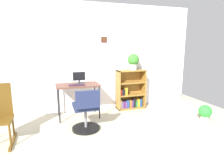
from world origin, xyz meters
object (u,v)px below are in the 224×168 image
at_px(monitor, 79,78).
at_px(potted_plant_floor, 205,112).
at_px(office_chair, 86,113).
at_px(keyboard, 77,85).
at_px(desk, 78,88).
at_px(potted_plant_on_shelf, 133,61).
at_px(bookshelf_low, 130,92).

distance_m(monitor, potted_plant_floor, 2.77).
bearing_deg(office_chair, keyboard, 95.76).
bearing_deg(desk, keyboard, -106.98).
bearing_deg(potted_plant_on_shelf, potted_plant_floor, -48.73).
distance_m(monitor, keyboard, 0.20).
bearing_deg(office_chair, potted_plant_floor, -6.90).
relative_size(keyboard, potted_plant_floor, 0.97).
height_order(office_chair, potted_plant_on_shelf, potted_plant_on_shelf).
bearing_deg(monitor, potted_plant_on_shelf, 7.06).
bearing_deg(potted_plant_on_shelf, desk, -171.77).
relative_size(desk, potted_plant_on_shelf, 2.32).
bearing_deg(monitor, office_chair, -90.71).
relative_size(desk, office_chair, 1.13).
xyz_separation_m(keyboard, office_chair, (0.06, -0.64, -0.40)).
xyz_separation_m(desk, bookshelf_low, (1.34, 0.26, -0.25)).
distance_m(desk, office_chair, 0.82).
bearing_deg(desk, monitor, 40.31).
bearing_deg(monitor, desk, -139.69).
relative_size(potted_plant_on_shelf, potted_plant_floor, 1.16).
distance_m(monitor, potted_plant_on_shelf, 1.40).
xyz_separation_m(office_chair, bookshelf_low, (1.31, 1.01, 0.07)).
bearing_deg(potted_plant_floor, office_chair, 173.10).
relative_size(monitor, keyboard, 0.80).
xyz_separation_m(office_chair, potted_plant_on_shelf, (1.36, 0.96, 0.85)).
relative_size(monitor, office_chair, 0.33).
relative_size(keyboard, potted_plant_on_shelf, 0.83).
bearing_deg(desk, office_chair, -87.68).
bearing_deg(desk, potted_plant_on_shelf, 8.23).
bearing_deg(potted_plant_floor, desk, 157.13).
xyz_separation_m(bookshelf_low, potted_plant_on_shelf, (0.06, -0.05, 0.78)).
xyz_separation_m(desk, potted_plant_on_shelf, (1.39, 0.20, 0.53)).
bearing_deg(bookshelf_low, potted_plant_floor, -48.46).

